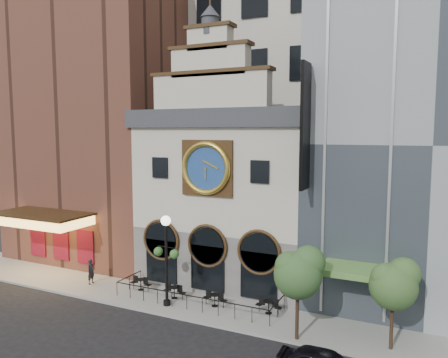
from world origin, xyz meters
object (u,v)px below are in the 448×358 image
bistro_2 (215,299)px  lamppost (166,250)px  bistro_1 (174,291)px  tree_left (299,271)px  bistro_0 (141,283)px  tree_right (394,283)px  bistro_3 (269,306)px  pedestrian (91,271)px

bistro_2 → lamppost: 4.25m
bistro_1 → tree_left: 9.50m
bistro_2 → tree_left: bearing=-18.5°
bistro_0 → tree_right: size_ratio=0.34×
bistro_1 → tree_left: bearing=-12.6°
bistro_3 → pedestrian: bearing=-177.4°
bistro_1 → bistro_3: (6.30, 0.41, 0.00)m
lamppost → tree_left: bearing=-0.9°
bistro_3 → lamppost: (-6.12, -1.55, 3.03)m
bistro_1 → bistro_3: bearing=3.7°
bistro_1 → tree_right: size_ratio=0.34×
bistro_0 → bistro_2: 5.81m
lamppost → bistro_0: bearing=159.1°
bistro_3 → tree_right: tree_right is taller
tree_left → tree_right: tree_left is taller
pedestrian → lamppost: 7.47m
bistro_3 → pedestrian: size_ratio=0.89×
bistro_3 → tree_left: tree_left is taller
bistro_0 → pedestrian: (-3.90, -0.49, 0.43)m
bistro_1 → lamppost: bearing=-81.1°
bistro_0 → bistro_1: same height
pedestrian → lamppost: bearing=-99.1°
bistro_0 → bistro_2: same height
bistro_0 → bistro_3: size_ratio=1.00×
tree_left → tree_right: size_ratio=1.07×
lamppost → tree_left: lamppost is taller
bistro_2 → tree_right: 10.76m
bistro_0 → pedestrian: size_ratio=0.89×
bistro_3 → tree_left: (2.45, -2.37, 3.16)m
bistro_0 → tree_left: (11.60, -2.26, 3.16)m
bistro_3 → bistro_0: bearing=-179.3°
bistro_0 → bistro_2: (5.80, -0.32, 0.00)m
bistro_0 → lamppost: bearing=-25.4°
lamppost → pedestrian: bearing=176.7°
tree_left → bistro_2: bearing=161.5°
bistro_1 → pedestrian: pedestrian is taller
bistro_0 → tree_left: bearing=-11.0°
bistro_1 → pedestrian: bearing=-178.4°
bistro_1 → tree_left: size_ratio=0.32×
bistro_1 → pedestrian: (-6.76, -0.19, 0.43)m
bistro_1 → tree_right: bearing=-4.2°
bistro_3 → lamppost: 7.00m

